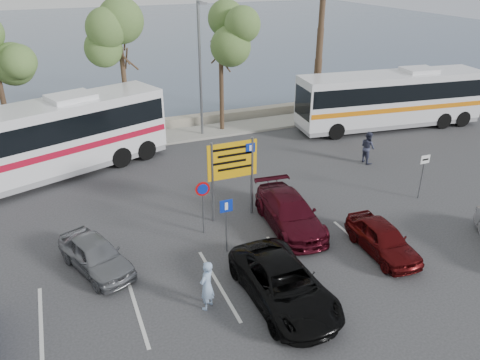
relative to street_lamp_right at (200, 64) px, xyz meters
name	(u,v)px	position (x,y,z in m)	size (l,w,h in m)	color
ground	(239,261)	(-3.00, -13.52, -4.60)	(120.00, 120.00, 0.00)	#303033
kerb_strip	(155,139)	(-3.00, 0.48, -4.52)	(44.00, 2.40, 0.15)	#9A988C
seawall	(148,126)	(-3.00, 2.48, -4.30)	(48.00, 0.80, 0.60)	#A39A83
sea	(83,37)	(-3.00, 46.48, -4.59)	(140.00, 140.00, 0.00)	#475971
tree_mid	(119,31)	(-4.50, 0.48, 2.06)	(3.20, 3.20, 8.00)	#382619
tree_right	(221,34)	(1.50, 0.48, 1.57)	(3.20, 3.20, 7.40)	#382619
street_lamp_right	(200,64)	(0.00, 0.00, 0.00)	(0.45, 1.15, 8.01)	slate
direction_sign	(232,166)	(-2.00, -10.32, -2.17)	(2.20, 0.12, 3.60)	slate
sign_no_stop	(203,199)	(-3.60, -11.13, -3.02)	(0.60, 0.08, 2.35)	slate
sign_parking	(226,218)	(-3.20, -12.73, -3.13)	(0.50, 0.07, 2.25)	slate
sign_taxi	(423,171)	(6.80, -12.03, -3.18)	(0.50, 0.07, 2.20)	slate
lane_markings	(220,283)	(-4.14, -14.52, -4.60)	(12.02, 4.20, 0.01)	silver
coach_bus_left	(40,144)	(-9.50, -3.02, -2.70)	(13.27, 7.14, 4.09)	silver
coach_bus_right	(390,101)	(12.00, -3.02, -2.81)	(12.62, 4.10, 3.86)	silver
car_silver_a	(96,255)	(-8.00, -12.02, -3.97)	(1.48, 3.68, 1.25)	slate
car_maroon	(290,212)	(-0.10, -12.02, -3.92)	(1.92, 4.71, 1.37)	#450B17
car_red	(383,239)	(2.30, -15.07, -3.98)	(1.46, 3.62, 1.23)	#4B0A0C
suv_black	(284,284)	(-2.50, -16.16, -3.92)	(2.24, 4.86, 1.35)	black
pedestrian_near	(207,285)	(-4.93, -15.52, -3.72)	(0.64, 0.42, 1.75)	#89A3C7
pedestrian_far	(368,147)	(7.11, -7.49, -3.70)	(0.87, 0.68, 1.79)	#34384F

